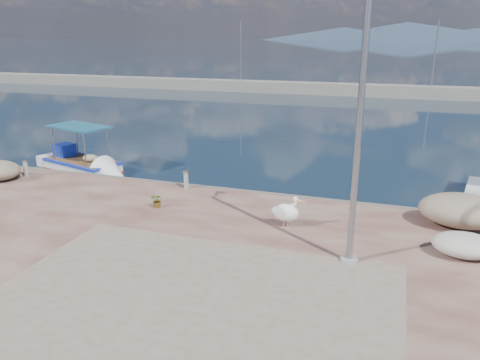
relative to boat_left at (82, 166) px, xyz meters
name	(u,v)px	position (x,y,z in m)	size (l,w,h in m)	color
ground	(197,262)	(8.88, -6.92, -0.19)	(1400.00, 1400.00, 0.00)	#162635
quay_patch	(183,310)	(9.88, -9.92, 0.31)	(9.00, 7.00, 0.01)	gray
breakwater	(349,90)	(8.88, 33.08, 0.41)	(120.00, 2.20, 7.50)	gray
mountains	(403,32)	(13.28, 643.08, 9.31)	(370.00, 280.00, 22.00)	#28384C
boat_left	(82,166)	(0.00, 0.00, 0.00)	(5.41, 3.04, 2.47)	white
pelican	(287,212)	(10.93, -4.79, 0.78)	(1.05, 0.53, 1.01)	tan
lamp_post	(358,136)	(12.98, -6.49, 3.61)	(0.44, 0.96, 7.00)	gray
bollard_near	(186,179)	(6.45, -2.32, 0.69)	(0.23, 0.23, 0.71)	gray
bollard_far	(26,167)	(-0.45, -3.01, 0.70)	(0.24, 0.24, 0.72)	gray
potted_plant	(158,200)	(6.41, -4.52, 0.55)	(0.44, 0.38, 0.49)	#33722D
net_pile_c	(462,211)	(15.98, -3.04, 0.81)	(2.55, 1.82, 1.00)	tan
net_pile_d	(464,245)	(15.82, -5.22, 0.61)	(1.64, 1.23, 0.61)	beige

